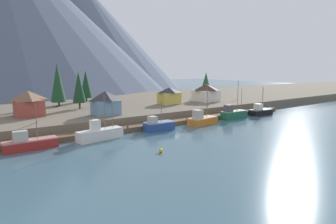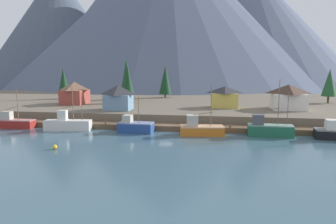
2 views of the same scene
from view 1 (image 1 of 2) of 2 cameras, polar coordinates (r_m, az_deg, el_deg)
name	(u,v)px [view 1 (image 1 of 2)]	position (r m, az deg, el deg)	size (l,w,h in m)	color
ground_plane	(133,116)	(82.30, -7.14, -0.88)	(400.00, 400.00, 1.00)	#3D5B6B
dock	(169,123)	(67.10, 0.25, -2.16)	(80.00, 4.00, 1.60)	brown
shoreline_bank	(115,106)	(92.65, -10.73, 1.22)	(400.00, 56.00, 2.50)	#665B4C
mountain_far_ridge	(79,33)	(208.11, -17.51, 14.92)	(135.39, 135.39, 73.30)	slate
fishing_boat_red	(29,143)	(52.03, -26.23, -5.71)	(8.37, 2.45, 7.88)	maroon
fishing_boat_white	(100,134)	(54.59, -13.65, -4.26)	(9.03, 3.48, 8.50)	silver
fishing_boat_blue	(158,125)	(60.86, -1.96, -2.72)	(6.58, 3.18, 6.69)	navy
fishing_boat_orange	(202,120)	(67.95, 6.87, -1.55)	(8.06, 4.00, 9.03)	#CC6B1E
fishing_boat_green	(233,114)	(76.89, 13.08, -0.37)	(7.72, 2.68, 10.04)	#1E5B3D
fishing_boat_black	(260,111)	(85.16, 18.18, 0.15)	(7.27, 3.51, 7.97)	black
house_white	(206,92)	(93.98, 7.65, 3.96)	(7.51, 7.20, 5.68)	silver
house_red	(28,103)	(71.77, -26.39, 1.64)	(6.03, 6.94, 5.80)	#9E4238
house_blue	(106,103)	(67.12, -12.51, 1.83)	(6.11, 4.94, 5.60)	#6689A8
house_yellow	(169,96)	(85.63, 0.24, 3.35)	(6.44, 4.57, 5.08)	gold
conifer_near_left	(79,87)	(78.93, -17.59, 4.80)	(3.48, 3.48, 9.93)	#4C3823
conifer_near_right	(86,84)	(96.35, -16.28, 5.42)	(3.93, 3.93, 10.09)	#4C3823
conifer_mid_right	(206,82)	(113.38, 7.68, 6.11)	(3.71, 3.71, 9.17)	#4C3823
conifer_back_left	(58,83)	(86.80, -21.43, 5.51)	(4.21, 4.21, 12.16)	#4C3823
channel_buoy	(161,150)	(45.39, -1.49, -7.79)	(0.70, 0.70, 0.70)	gold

